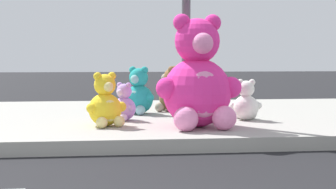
# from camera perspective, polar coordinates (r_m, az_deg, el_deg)

# --- Properties ---
(sidewalk) EXTENTS (28.00, 4.40, 0.15)m
(sidewalk) POSITION_cam_1_polar(r_m,az_deg,el_deg) (7.09, -6.92, -2.90)
(sidewalk) COLOR #9E9B93
(sidewalk) RESTS_ON ground_plane
(plush_pink_large) EXTENTS (1.01, 0.90, 1.31)m
(plush_pink_large) POSITION_cam_1_polar(r_m,az_deg,el_deg) (5.73, 3.47, 1.43)
(plush_pink_large) COLOR #F22D93
(plush_pink_large) RESTS_ON sidewalk
(plush_lavender) EXTENTS (0.35, 0.35, 0.49)m
(plush_lavender) POSITION_cam_1_polar(r_m,az_deg,el_deg) (6.39, -5.15, -1.23)
(plush_lavender) COLOR #B28CD8
(plush_lavender) RESTS_ON sidewalk
(plush_white) EXTENTS (0.40, 0.37, 0.53)m
(plush_white) POSITION_cam_1_polar(r_m,az_deg,el_deg) (6.49, 8.97, -1.04)
(plush_white) COLOR white
(plush_white) RESTS_ON sidewalk
(plush_brown) EXTENTS (0.49, 0.50, 0.68)m
(plush_brown) POSITION_cam_1_polar(r_m,az_deg,el_deg) (7.41, 0.42, 0.15)
(plush_brown) COLOR olive
(plush_brown) RESTS_ON sidewalk
(plush_teal) EXTENTS (0.47, 0.49, 0.68)m
(plush_teal) POSITION_cam_1_polar(r_m,az_deg,el_deg) (7.10, -3.47, -0.05)
(plush_teal) COLOR teal
(plush_teal) RESTS_ON sidewalk
(plush_yellow) EXTENTS (0.47, 0.46, 0.64)m
(plush_yellow) POSITION_cam_1_polar(r_m,az_deg,el_deg) (5.86, -7.19, -1.17)
(plush_yellow) COLOR yellow
(plush_yellow) RESTS_ON sidewalk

